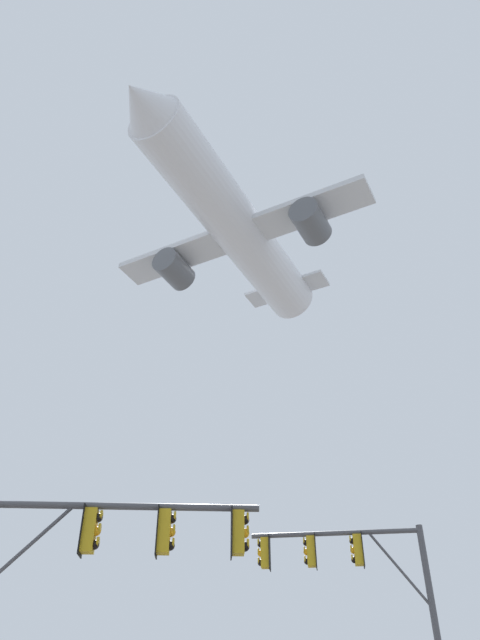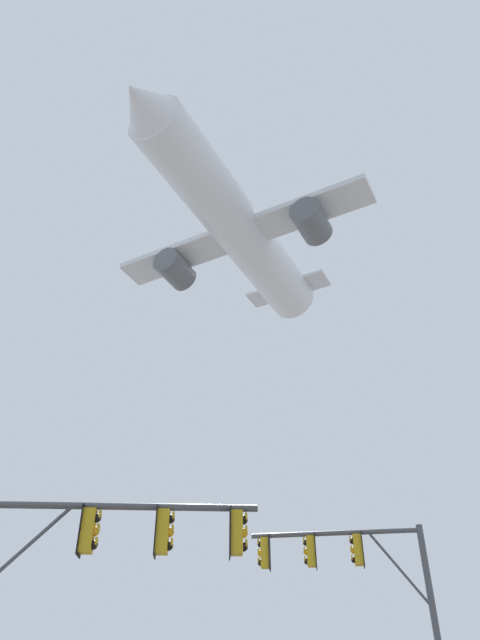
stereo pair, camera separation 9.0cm
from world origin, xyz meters
TOP-DOWN VIEW (x-y plane):
  - signal_pole_near at (-3.67, 9.38)m, footprint 5.79×1.18m
  - signal_pole_far at (2.17, 16.37)m, footprint 5.37×0.54m
  - airplane at (-3.28, 29.17)m, footprint 19.85×25.70m

SIDE VIEW (x-z plane):
  - signal_pole_near at x=-3.67m, z-range 1.56..7.21m
  - signal_pole_far at x=2.17m, z-range 1.79..8.50m
  - airplane at x=-3.28m, z-range 28.65..35.85m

